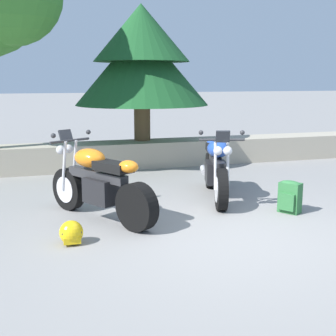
{
  "coord_description": "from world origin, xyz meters",
  "views": [
    {
      "loc": [
        -2.35,
        -4.92,
        1.89
      ],
      "look_at": [
        -0.46,
        1.2,
        0.65
      ],
      "focal_mm": 49.15,
      "sensor_mm": 36.0,
      "label": 1
    }
  ],
  "objects_px": {
    "rider_helmet": "(71,233)",
    "pine_tree_mid_right": "(141,57)",
    "motorcycle_blue_centre": "(216,169)",
    "rider_backpack": "(290,196)",
    "motorcycle_orange_near_left": "(99,184)"
  },
  "relations": [
    {
      "from": "rider_backpack",
      "to": "rider_helmet",
      "type": "height_order",
      "value": "rider_backpack"
    },
    {
      "from": "motorcycle_orange_near_left",
      "to": "motorcycle_blue_centre",
      "type": "bearing_deg",
      "value": 16.01
    },
    {
      "from": "motorcycle_blue_centre",
      "to": "rider_helmet",
      "type": "xyz_separation_m",
      "value": [
        -2.43,
        -1.46,
        -0.35
      ]
    },
    {
      "from": "motorcycle_blue_centre",
      "to": "motorcycle_orange_near_left",
      "type": "bearing_deg",
      "value": -163.99
    },
    {
      "from": "motorcycle_blue_centre",
      "to": "pine_tree_mid_right",
      "type": "bearing_deg",
      "value": 97.1
    },
    {
      "from": "motorcycle_orange_near_left",
      "to": "rider_helmet",
      "type": "height_order",
      "value": "motorcycle_orange_near_left"
    },
    {
      "from": "pine_tree_mid_right",
      "to": "rider_helmet",
      "type": "bearing_deg",
      "value": -113.26
    },
    {
      "from": "motorcycle_blue_centre",
      "to": "pine_tree_mid_right",
      "type": "relative_size",
      "value": 0.69
    },
    {
      "from": "motorcycle_orange_near_left",
      "to": "motorcycle_blue_centre",
      "type": "distance_m",
      "value": 2.05
    },
    {
      "from": "motorcycle_orange_near_left",
      "to": "rider_helmet",
      "type": "bearing_deg",
      "value": -117.46
    },
    {
      "from": "rider_backpack",
      "to": "pine_tree_mid_right",
      "type": "distance_m",
      "value": 4.94
    },
    {
      "from": "motorcycle_blue_centre",
      "to": "rider_helmet",
      "type": "distance_m",
      "value": 2.86
    },
    {
      "from": "rider_helmet",
      "to": "pine_tree_mid_right",
      "type": "bearing_deg",
      "value": 66.74
    },
    {
      "from": "motorcycle_orange_near_left",
      "to": "rider_helmet",
      "type": "relative_size",
      "value": 6.63
    },
    {
      "from": "motorcycle_orange_near_left",
      "to": "pine_tree_mid_right",
      "type": "xyz_separation_m",
      "value": [
        1.56,
        3.82,
        1.87
      ]
    }
  ]
}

